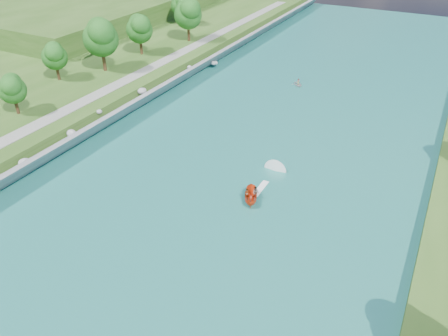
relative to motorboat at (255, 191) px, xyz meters
The scene contains 7 objects.
ground 14.62m from the motorboat, 113.35° to the right, with size 260.00×260.00×0.00m, color #2D5119.
river_water 8.81m from the motorboat, 131.23° to the left, with size 55.00×240.00×0.10m, color #1A5F65.
berm_west 56.18m from the motorboat, behind, with size 45.00×240.00×3.50m, color #2D5119.
riprap_bank 32.23m from the motorboat, 169.17° to the left, with size 4.20×236.00×4.35m.
riverside_path 38.94m from the motorboat, behind, with size 3.00×200.00×0.10m, color gray.
motorboat is the anchor object (origin of this frame).
raft 43.23m from the motorboat, 101.77° to the left, with size 3.52×3.60×1.57m.
Camera 1 is at (25.20, -32.44, 35.92)m, focal length 35.00 mm.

